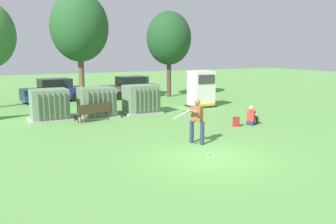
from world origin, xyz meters
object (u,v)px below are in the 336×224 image
Objects in this scene: batter at (196,119)px; parked_car_left_of_center at (131,88)px; backpack at (236,122)px; transformer_mid_west at (97,103)px; transformer_west at (49,105)px; parked_car_leftmost at (54,91)px; park_bench at (94,111)px; seated_spectator at (252,117)px; generator_enclosure at (201,89)px; sports_ball at (208,153)px; transformer_mid_east at (141,100)px.

batter reaches higher than parked_car_left_of_center.
transformer_mid_west is at bearing 134.41° from backpack.
parked_car_leftmost is at bearing 78.45° from transformer_west.
transformer_mid_west is (2.39, -0.30, 0.00)m from transformer_west.
transformer_mid_west is 1.11m from park_bench.
seated_spectator is 2.19× the size of backpack.
park_bench is 8.37m from parked_car_leftmost.
batter reaches higher than park_bench.
generator_enclosure is 5.23× the size of backpack.
park_bench is 0.42× the size of parked_car_left_of_center.
sports_ball is (1.40, -8.61, -0.74)m from transformer_mid_west.
sports_ball is at bearing -66.97° from transformer_west.
generator_enclosure is at bearing 4.78° from transformer_mid_west.
sports_ball is at bearing -98.00° from transformer_mid_east.
park_bench is 7.12m from backpack.
transformer_west is 0.48× the size of parked_car_leftmost.
parked_car_leftmost is at bearing 93.39° from park_bench.
parked_car_leftmost reaches higher than seated_spectator.
batter is (2.23, -6.21, 0.44)m from park_bench.
transformer_west is 1.00× the size of transformer_mid_west.
batter is at bearing -76.13° from transformer_mid_west.
seated_spectator reaches higher than park_bench.
transformer_west reaches higher than sports_ball.
transformer_mid_east is at bearing 1.45° from transformer_mid_west.
transformer_west is at bearing 146.61° from park_bench.
transformer_west is 2.18× the size of seated_spectator.
batter reaches higher than seated_spectator.
sports_ball is 5.72m from seated_spectator.
transformer_mid_west reaches higher than park_bench.
generator_enclosure is 9.38m from batter.
parked_car_left_of_center is (-1.38, 12.36, 0.38)m from seated_spectator.
generator_enclosure is at bearing -70.25° from parked_car_left_of_center.
seated_spectator is at bearing 22.77° from batter.
parked_car_left_of_center is at bearing 78.26° from batter.
sports_ball is 0.02× the size of parked_car_leftmost.
generator_enclosure is at bearing 81.25° from seated_spectator.
transformer_west is 9.76m from parked_car_left_of_center.
generator_enclosure reaches higher than parked_car_leftmost.
seated_spectator is at bearing -33.88° from park_bench.
transformer_mid_east is at bearing -173.26° from generator_enclosure.
generator_enclosure reaches higher than transformer_mid_west.
transformer_mid_east is 0.48× the size of parked_car_leftmost.
transformer_mid_east is (5.01, -0.23, 0.00)m from transformer_west.
backpack is at bearing 28.85° from batter.
transformer_west and parked_car_leftmost have the same top height.
parked_car_left_of_center is at bearing 43.22° from transformer_west.
parked_car_leftmost is 1.00× the size of parked_car_left_of_center.
transformer_west is 0.91× the size of generator_enclosure.
generator_enclosure is at bearing 58.56° from sports_ball.
transformer_west is at bearing 113.03° from sports_ball.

